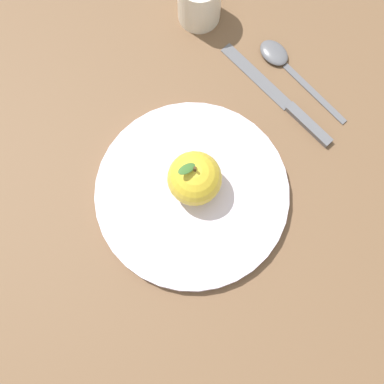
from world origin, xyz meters
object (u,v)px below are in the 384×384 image
at_px(dinner_plate, 192,194).
at_px(apple, 195,178).
at_px(knife, 286,103).
at_px(spoon, 283,62).

distance_m(dinner_plate, apple, 0.04).
relative_size(dinner_plate, apple, 3.19).
relative_size(apple, knife, 0.48).
xyz_separation_m(apple, spoon, (-0.14, -0.19, -0.05)).
xyz_separation_m(knife, spoon, (-0.00, -0.07, 0.00)).
bearing_deg(spoon, dinner_plate, 52.82).
relative_size(apple, spoon, 0.57).
bearing_deg(apple, spoon, -127.76).
bearing_deg(dinner_plate, apple, -113.63).
bearing_deg(spoon, apple, 52.24).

